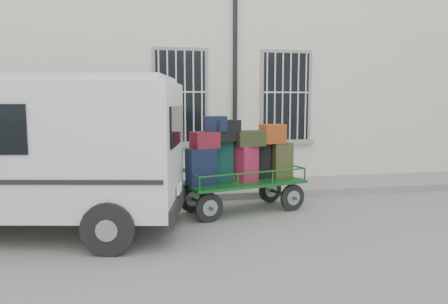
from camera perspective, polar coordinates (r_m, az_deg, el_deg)
name	(u,v)px	position (r m, az deg, el deg)	size (l,w,h in m)	color
ground	(220,218)	(8.16, -0.46, -8.60)	(80.00, 80.00, 0.00)	slate
building	(185,72)	(13.33, -5.15, 10.36)	(24.00, 5.15, 6.00)	beige
sidewalk	(202,190)	(10.25, -2.87, -4.99)	(24.00, 1.70, 0.15)	gray
luggage_cart	(240,162)	(8.42, 2.10, -1.35)	(2.79, 1.62, 1.87)	black
van	(23,144)	(7.74, -24.74, 0.90)	(5.36, 3.12, 2.54)	white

